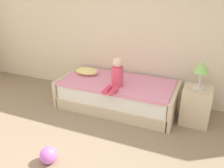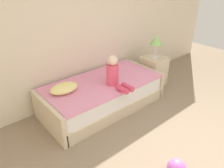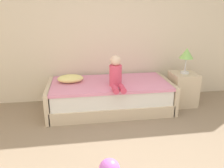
{
  "view_description": "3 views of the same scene",
  "coord_description": "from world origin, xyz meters",
  "px_view_note": "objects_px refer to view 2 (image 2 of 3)",
  "views": [
    {
      "loc": [
        1.25,
        -1.55,
        2.1
      ],
      "look_at": [
        -0.15,
        1.75,
        0.55
      ],
      "focal_mm": 37.44,
      "sensor_mm": 36.0,
      "label": 1
    },
    {
      "loc": [
        -2.1,
        -0.55,
        2.15
      ],
      "look_at": [
        -0.15,
        1.75,
        0.55
      ],
      "focal_mm": 34.31,
      "sensor_mm": 36.0,
      "label": 2
    },
    {
      "loc": [
        -0.66,
        -1.64,
        1.71
      ],
      "look_at": [
        -0.15,
        1.75,
        0.55
      ],
      "focal_mm": 36.3,
      "sensor_mm": 36.0,
      "label": 3
    }
  ],
  "objects_px": {
    "pillow": "(64,88)",
    "child_figure": "(114,74)",
    "toy_ball": "(177,168)",
    "nightstand": "(153,71)",
    "bed": "(103,94)",
    "table_lamp": "(156,41)"
  },
  "relations": [
    {
      "from": "pillow",
      "to": "child_figure",
      "type": "bearing_deg",
      "value": -24.15
    },
    {
      "from": "toy_ball",
      "to": "nightstand",
      "type": "bearing_deg",
      "value": 46.89
    },
    {
      "from": "bed",
      "to": "nightstand",
      "type": "height_order",
      "value": "nightstand"
    },
    {
      "from": "pillow",
      "to": "toy_ball",
      "type": "distance_m",
      "value": 1.91
    },
    {
      "from": "toy_ball",
      "to": "bed",
      "type": "bearing_deg",
      "value": 81.66
    },
    {
      "from": "pillow",
      "to": "toy_ball",
      "type": "xyz_separation_m",
      "value": [
        0.41,
        -1.81,
        -0.45
      ]
    },
    {
      "from": "bed",
      "to": "pillow",
      "type": "height_order",
      "value": "pillow"
    },
    {
      "from": "pillow",
      "to": "toy_ball",
      "type": "bearing_deg",
      "value": -77.13
    },
    {
      "from": "table_lamp",
      "to": "toy_ball",
      "type": "height_order",
      "value": "table_lamp"
    },
    {
      "from": "child_figure",
      "to": "bed",
      "type": "bearing_deg",
      "value": 106.75
    },
    {
      "from": "child_figure",
      "to": "pillow",
      "type": "xyz_separation_m",
      "value": [
        -0.73,
        0.33,
        -0.14
      ]
    },
    {
      "from": "pillow",
      "to": "toy_ball",
      "type": "height_order",
      "value": "pillow"
    },
    {
      "from": "nightstand",
      "to": "toy_ball",
      "type": "relative_size",
      "value": 2.69
    },
    {
      "from": "bed",
      "to": "table_lamp",
      "type": "bearing_deg",
      "value": 0.04
    },
    {
      "from": "table_lamp",
      "to": "pillow",
      "type": "distance_m",
      "value": 2.05
    },
    {
      "from": "bed",
      "to": "pillow",
      "type": "bearing_deg",
      "value": 171.43
    },
    {
      "from": "table_lamp",
      "to": "child_figure",
      "type": "relative_size",
      "value": 0.88
    },
    {
      "from": "table_lamp",
      "to": "pillow",
      "type": "relative_size",
      "value": 1.02
    },
    {
      "from": "toy_ball",
      "to": "child_figure",
      "type": "bearing_deg",
      "value": 77.83
    },
    {
      "from": "table_lamp",
      "to": "pillow",
      "type": "xyz_separation_m",
      "value": [
        -2.01,
        0.1,
        -0.37
      ]
    },
    {
      "from": "nightstand",
      "to": "pillow",
      "type": "relative_size",
      "value": 1.36
    },
    {
      "from": "pillow",
      "to": "table_lamp",
      "type": "bearing_deg",
      "value": -2.82
    }
  ]
}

